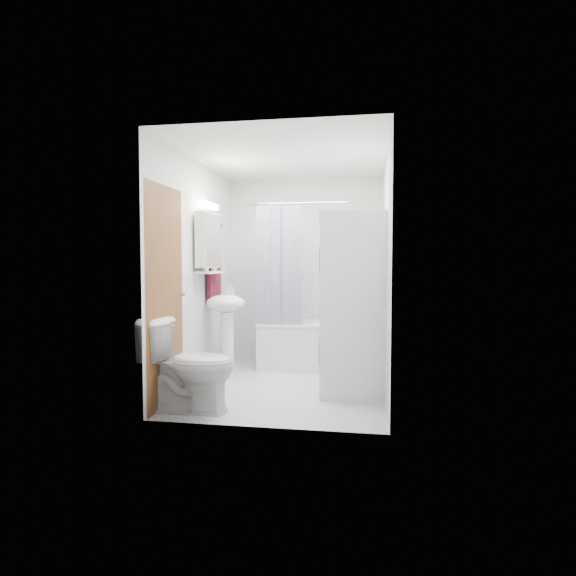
% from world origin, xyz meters
% --- Properties ---
extents(floor, '(2.60, 2.60, 0.00)m').
position_xyz_m(floor, '(0.00, 0.00, 0.00)').
color(floor, silver).
rests_on(floor, ground).
extents(room_walls, '(2.60, 2.60, 2.60)m').
position_xyz_m(room_walls, '(0.00, 0.00, 1.49)').
color(room_walls, silver).
rests_on(room_walls, ground).
extents(wainscot, '(1.98, 2.58, 2.58)m').
position_xyz_m(wainscot, '(0.00, 0.29, 0.60)').
color(wainscot, white).
rests_on(wainscot, ground).
extents(door, '(0.05, 2.00, 2.00)m').
position_xyz_m(door, '(-0.95, -0.55, 1.00)').
color(door, brown).
rests_on(door, ground).
extents(bathtub, '(1.50, 0.71, 0.57)m').
position_xyz_m(bathtub, '(0.25, 0.92, 0.32)').
color(bathtub, white).
rests_on(bathtub, ground).
extents(tub_spout, '(0.04, 0.12, 0.04)m').
position_xyz_m(tub_spout, '(0.45, 1.25, 0.89)').
color(tub_spout, silver).
rests_on(tub_spout, room_walls).
extents(curtain_rod, '(1.68, 0.02, 0.02)m').
position_xyz_m(curtain_rod, '(0.25, 0.63, 2.00)').
color(curtain_rod, silver).
rests_on(curtain_rod, room_walls).
extents(shower_curtain, '(0.55, 0.02, 1.45)m').
position_xyz_m(shower_curtain, '(-0.21, 0.63, 1.25)').
color(shower_curtain, '#131C44').
rests_on(shower_curtain, curtain_rod).
extents(sink, '(0.44, 0.37, 1.04)m').
position_xyz_m(sink, '(-0.75, 0.25, 0.70)').
color(sink, white).
rests_on(sink, ground).
extents(medicine_cabinet, '(0.13, 0.50, 0.71)m').
position_xyz_m(medicine_cabinet, '(-0.90, 0.10, 1.57)').
color(medicine_cabinet, white).
rests_on(medicine_cabinet, room_walls).
extents(shelf, '(0.18, 0.54, 0.02)m').
position_xyz_m(shelf, '(-0.89, 0.10, 1.20)').
color(shelf, silver).
rests_on(shelf, room_walls).
extents(shower_caddy, '(0.22, 0.06, 0.02)m').
position_xyz_m(shower_caddy, '(0.50, 1.24, 1.15)').
color(shower_caddy, silver).
rests_on(shower_caddy, room_walls).
extents(towel, '(0.07, 0.38, 0.92)m').
position_xyz_m(towel, '(-0.94, 0.39, 1.34)').
color(towel, maroon).
rests_on(towel, room_walls).
extents(washer_dryer, '(0.67, 0.66, 1.79)m').
position_xyz_m(washer_dryer, '(0.68, -0.17, 0.89)').
color(washer_dryer, white).
rests_on(washer_dryer, ground).
extents(toilet, '(0.82, 0.47, 0.80)m').
position_xyz_m(toilet, '(-0.72, -0.98, 0.40)').
color(toilet, white).
rests_on(toilet, ground).
extents(soap_pump, '(0.08, 0.17, 0.08)m').
position_xyz_m(soap_pump, '(-0.71, 0.25, 0.95)').
color(soap_pump, gray).
rests_on(soap_pump, sink).
extents(shelf_bottle, '(0.07, 0.18, 0.07)m').
position_xyz_m(shelf_bottle, '(-0.89, -0.05, 1.25)').
color(shelf_bottle, gray).
rests_on(shelf_bottle, shelf).
extents(shelf_cup, '(0.10, 0.09, 0.10)m').
position_xyz_m(shelf_cup, '(-0.89, 0.22, 1.26)').
color(shelf_cup, gray).
rests_on(shelf_cup, shelf).
extents(shampoo_a, '(0.13, 0.17, 0.13)m').
position_xyz_m(shampoo_a, '(0.35, 1.24, 1.23)').
color(shampoo_a, gray).
rests_on(shampoo_a, shower_caddy).
extents(shampoo_b, '(0.08, 0.21, 0.08)m').
position_xyz_m(shampoo_b, '(0.47, 1.24, 1.20)').
color(shampoo_b, '#264B99').
rests_on(shampoo_b, shower_caddy).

